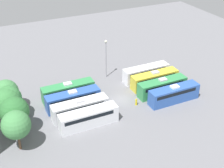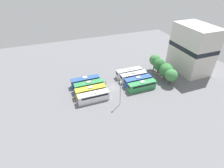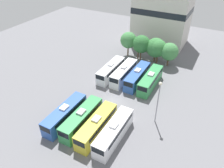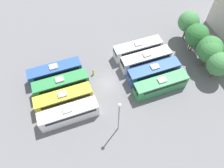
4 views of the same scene
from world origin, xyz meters
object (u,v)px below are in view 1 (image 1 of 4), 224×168
object	(u,v)px
bus_7	(68,91)
tree_3	(6,103)
bus_4	(88,117)
worker_person	(136,102)
tree_0	(16,125)
tree_2	(14,111)
tree_1	(15,117)
bus_6	(73,99)
tree_4	(9,99)
light_pole	(106,53)
tree_5	(6,92)
bus_1	(162,86)
bus_3	(146,73)
bus_5	(80,108)
bus_0	(174,94)
bus_2	(154,79)

from	to	relation	value
bus_7	tree_3	bearing A→B (deg)	104.69
bus_4	worker_person	world-z (taller)	bus_4
tree_0	tree_2	size ratio (longest dim) A/B	1.00
bus_4	tree_1	distance (m)	12.40
bus_6	tree_4	distance (m)	11.91
light_pole	tree_4	world-z (taller)	light_pole
light_pole	tree_2	size ratio (longest dim) A/B	1.27
tree_3	tree_5	distance (m)	4.01
bus_1	light_pole	bearing A→B (deg)	32.68
tree_2	tree_5	bearing A→B (deg)	1.50
tree_5	tree_3	bearing A→B (deg)	172.45
bus_3	tree_1	distance (m)	31.03
light_pole	tree_0	distance (m)	27.95
tree_0	tree_3	size ratio (longest dim) A/B	1.05
bus_5	tree_0	bearing A→B (deg)	110.15
bus_6	bus_1	bearing A→B (deg)	-100.30
bus_0	tree_4	xyz separation A→B (m)	(7.81, 30.43, 2.68)
bus_0	worker_person	size ratio (longest dim) A/B	6.64
worker_person	tree_2	xyz separation A→B (m)	(1.03, 22.83, 3.93)
tree_0	tree_4	xyz separation A→B (m)	(8.93, -0.28, -0.41)
worker_person	bus_2	bearing A→B (deg)	-56.03
bus_4	tree_3	bearing A→B (deg)	60.96
bus_2	tree_3	distance (m)	30.84
tree_1	bus_3	bearing A→B (deg)	-75.09
bus_7	tree_1	world-z (taller)	tree_1
bus_5	tree_4	bearing A→B (deg)	68.82
tree_0	tree_5	xyz separation A→B (m)	(12.03, -0.24, -0.74)
tree_5	bus_2	bearing A→B (deg)	-97.70
bus_5	bus_6	distance (m)	3.52
bus_3	bus_7	size ratio (longest dim) A/B	1.00
light_pole	tree_2	xyz separation A→B (m)	(-12.10, 22.27, -1.35)
tree_4	tree_2	bearing A→B (deg)	-177.94
bus_1	tree_2	world-z (taller)	tree_2
bus_7	tree_0	distance (m)	16.73
tree_3	tree_4	size ratio (longest dim) A/B	1.01
bus_4	tree_1	xyz separation A→B (m)	(2.33, 11.97, 2.23)
light_pole	tree_0	world-z (taller)	light_pole
worker_person	bus_7	bearing A→B (deg)	54.18
worker_person	tree_4	world-z (taller)	tree_4
bus_7	tree_5	xyz separation A→B (m)	(0.76, 11.73, 2.34)
bus_1	bus_5	size ratio (longest dim) A/B	1.00
bus_7	tree_1	bearing A→B (deg)	124.35
bus_0	worker_person	xyz separation A→B (m)	(1.99, 7.42, -1.02)
tree_2	tree_3	bearing A→B (deg)	10.60
bus_6	tree_3	size ratio (longest dim) A/B	1.56
bus_5	light_pole	bearing A→B (deg)	-42.20
tree_2	bus_0	bearing A→B (deg)	-95.69
bus_2	bus_5	world-z (taller)	same
bus_2	tree_2	distance (m)	30.39
bus_1	light_pole	world-z (taller)	light_pole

